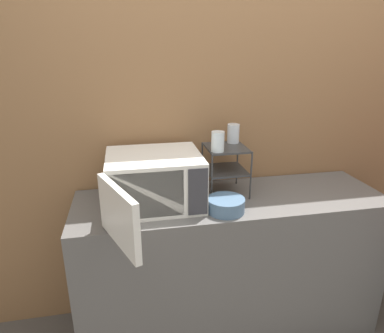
{
  "coord_description": "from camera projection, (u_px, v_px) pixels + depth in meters",
  "views": [
    {
      "loc": [
        -0.58,
        -1.46,
        1.76
      ],
      "look_at": [
        -0.23,
        0.31,
        1.12
      ],
      "focal_mm": 32.0,
      "sensor_mm": 36.0,
      "label": 1
    }
  ],
  "objects": [
    {
      "name": "wall_back",
      "position": [
        219.0,
        123.0,
        2.17
      ],
      "size": [
        8.0,
        0.06,
        2.6
      ],
      "color": "olive",
      "rests_on": "ground_plane"
    },
    {
      "name": "counter",
      "position": [
        229.0,
        264.0,
        2.15
      ],
      "size": [
        1.82,
        0.57,
        0.92
      ],
      "color": "#595654",
      "rests_on": "ground_plane"
    },
    {
      "name": "microwave",
      "position": [
        153.0,
        181.0,
        1.87
      ],
      "size": [
        0.54,
        0.82,
        0.29
      ],
      "color": "silver",
      "rests_on": "counter"
    },
    {
      "name": "dish_rack",
      "position": [
        226.0,
        160.0,
        2.01
      ],
      "size": [
        0.24,
        0.25,
        0.29
      ],
      "color": "#333333",
      "rests_on": "counter"
    },
    {
      "name": "glass_front_left",
      "position": [
        218.0,
        142.0,
        1.87
      ],
      "size": [
        0.07,
        0.07,
        0.11
      ],
      "color": "silver",
      "rests_on": "dish_rack"
    },
    {
      "name": "glass_back_right",
      "position": [
        233.0,
        133.0,
        2.05
      ],
      "size": [
        0.07,
        0.07,
        0.11
      ],
      "color": "silver",
      "rests_on": "dish_rack"
    },
    {
      "name": "bowl",
      "position": [
        226.0,
        205.0,
        1.82
      ],
      "size": [
        0.2,
        0.2,
        0.08
      ],
      "color": "slate",
      "rests_on": "counter"
    }
  ]
}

